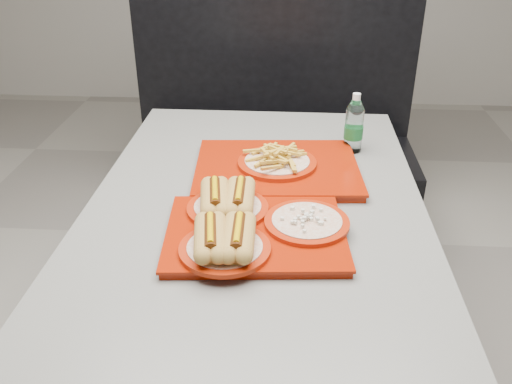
# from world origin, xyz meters

# --- Properties ---
(diner_table) EXTENTS (0.92, 1.42, 0.75)m
(diner_table) POSITION_xyz_m (0.00, 0.00, 0.58)
(diner_table) COLOR black
(diner_table) RESTS_ON ground
(booth_bench) EXTENTS (1.30, 0.57, 1.35)m
(booth_bench) POSITION_xyz_m (0.00, 1.09, 0.40)
(booth_bench) COLOR black
(booth_bench) RESTS_ON ground
(tray_near) EXTENTS (0.45, 0.39, 0.09)m
(tray_near) POSITION_xyz_m (-0.01, -0.17, 0.78)
(tray_near) COLOR maroon
(tray_near) RESTS_ON diner_table
(tray_far) EXTENTS (0.50, 0.40, 0.09)m
(tray_far) POSITION_xyz_m (0.05, 0.18, 0.78)
(tray_far) COLOR maroon
(tray_far) RESTS_ON diner_table
(water_bottle) EXTENTS (0.06, 0.06, 0.19)m
(water_bottle) POSITION_xyz_m (0.29, 0.36, 0.83)
(water_bottle) COLOR silver
(water_bottle) RESTS_ON diner_table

